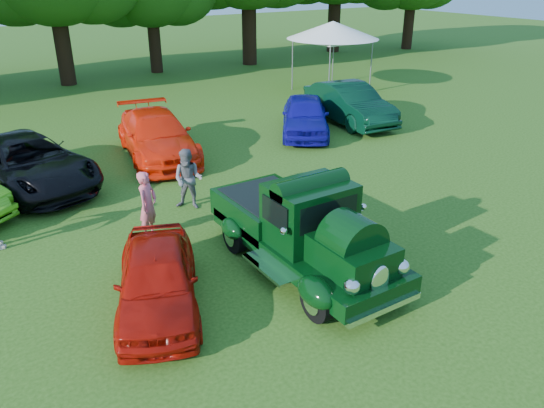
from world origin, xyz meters
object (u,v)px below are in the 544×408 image
back_car_green (349,103)px  back_car_blue (305,116)px  spectator_grey (188,179)px  canopy_tent (333,31)px  back_car_black (27,163)px  hero_pickup (302,230)px  red_convertible (157,279)px  back_car_orange (157,136)px  spectator_pink (148,205)px

back_car_green → back_car_blue: bearing=-164.8°
spectator_grey → canopy_tent: bearing=79.8°
canopy_tent → back_car_black: bearing=-160.7°
hero_pickup → back_car_black: (-4.24, 8.37, -0.12)m
red_convertible → canopy_tent: size_ratio=0.75×
back_car_blue → back_car_black: bearing=-145.6°
back_car_orange → red_convertible: bearing=-101.9°
back_car_black → back_car_green: (13.01, 0.29, 0.05)m
hero_pickup → spectator_pink: hero_pickup is taller
hero_pickup → spectator_grey: hero_pickup is taller
back_car_orange → hero_pickup: bearing=-80.9°
back_car_green → canopy_tent: (3.35, 5.42, 2.30)m
hero_pickup → back_car_orange: size_ratio=0.99×
spectator_grey → back_car_black: bearing=172.9°
hero_pickup → back_car_black: hero_pickup is taller
back_car_orange → back_car_green: size_ratio=1.06×
spectator_grey → canopy_tent: (12.89, 9.80, 2.28)m
back_car_orange → canopy_tent: canopy_tent is taller
red_convertible → spectator_pink: size_ratio=2.22×
red_convertible → back_car_blue: bearing=62.4°
back_car_black → spectator_pink: bearing=-83.7°
back_car_orange → spectator_pink: spectator_pink is taller
back_car_black → canopy_tent: size_ratio=1.11×
red_convertible → back_car_orange: 9.28m
back_car_green → spectator_pink: spectator_pink is taller
hero_pickup → spectator_grey: bearing=100.2°
hero_pickup → spectator_pink: (-2.34, 3.25, -0.04)m
back_car_orange → back_car_blue: bearing=4.6°
back_car_orange → spectator_pink: 6.14m
back_car_blue → red_convertible: bearing=-104.9°
spectator_grey → canopy_tent: 16.35m
spectator_grey → spectator_pink: bearing=-103.9°
red_convertible → back_car_orange: (3.44, 8.61, 0.13)m
back_car_black → spectator_pink: 5.46m
spectator_pink → canopy_tent: canopy_tent is taller
hero_pickup → back_car_green: size_ratio=1.05×
spectator_pink → spectator_grey: spectator_pink is taller
back_car_green → hero_pickup: bearing=-128.0°
spectator_pink → hero_pickup: bearing=-94.8°
hero_pickup → back_car_orange: bearing=89.2°
back_car_blue → back_car_green: (2.60, 0.36, 0.08)m
hero_pickup → spectator_grey: (-0.78, 4.29, -0.05)m
back_car_blue → spectator_grey: 8.02m
back_car_green → red_convertible: bearing=-137.8°
red_convertible → spectator_pink: bearing=94.1°
back_car_orange → back_car_blue: size_ratio=1.20×
red_convertible → back_car_orange: bearing=90.3°
back_car_black → back_car_orange: size_ratio=1.05×
back_car_black → spectator_grey: 5.36m
back_car_black → canopy_tent: canopy_tent is taller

